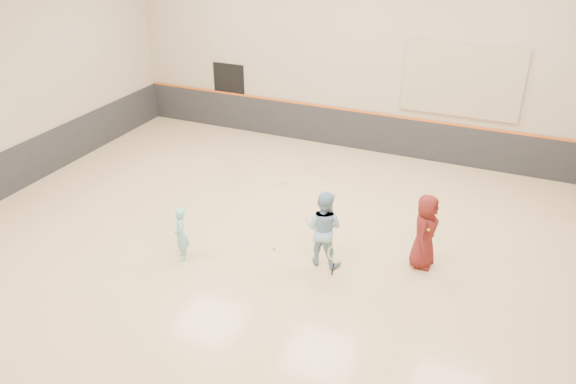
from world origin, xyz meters
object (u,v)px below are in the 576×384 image
at_px(girl, 181,234).
at_px(instructor, 324,228).
at_px(spare_racket, 283,183).
at_px(young_man, 425,231).

relative_size(girl, instructor, 0.72).
bearing_deg(instructor, spare_racket, -49.76).
bearing_deg(young_man, girl, 111.90).
distance_m(girl, young_man, 5.10).
distance_m(girl, instructor, 3.02).
relative_size(girl, spare_racket, 1.72).
relative_size(instructor, spare_racket, 2.39).
bearing_deg(spare_racket, young_man, -27.71).
height_order(girl, instructor, instructor).
distance_m(instructor, young_man, 2.09).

